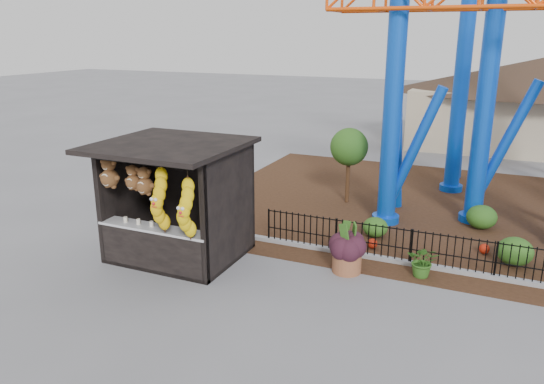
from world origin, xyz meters
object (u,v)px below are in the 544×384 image
at_px(potted_plant, 423,261).
at_px(roller_coaster, 539,8).
at_px(terracotta_planter, 347,261).
at_px(prize_booth, 173,204).

bearing_deg(potted_plant, roller_coaster, 71.72).
bearing_deg(terracotta_planter, roller_coaster, 59.26).
bearing_deg(prize_booth, terracotta_planter, 13.83).
distance_m(prize_booth, roller_coaster, 11.97).
bearing_deg(roller_coaster, potted_plant, -108.52).
bearing_deg(roller_coaster, prize_booth, -137.85).
height_order(prize_booth, roller_coaster, roller_coaster).
height_order(roller_coaster, potted_plant, roller_coaster).
bearing_deg(prize_booth, potted_plant, 14.20).
bearing_deg(prize_booth, roller_coaster, 42.15).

